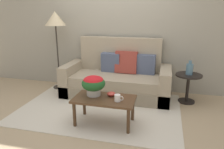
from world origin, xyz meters
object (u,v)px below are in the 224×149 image
at_px(snack_bowl, 111,94).
at_px(floor_lamp, 55,23).
at_px(couch, 118,78).
at_px(potted_plant, 93,84).
at_px(coffee_table, 104,102).
at_px(coffee_mug, 118,98).
at_px(table_vase, 190,69).
at_px(side_table, 188,83).

bearing_deg(snack_bowl, floor_lamp, 141.32).
distance_m(couch, potted_plant, 1.19).
bearing_deg(coffee_table, couch, 93.38).
height_order(couch, coffee_mug, couch).
xyz_separation_m(potted_plant, coffee_mug, (0.41, -0.14, -0.14)).
bearing_deg(table_vase, potted_plant, -143.49).
bearing_deg(floor_lamp, couch, -2.89).
bearing_deg(side_table, floor_lamp, 177.26).
bearing_deg(table_vase, side_table, 92.01).
bearing_deg(side_table, potted_plant, -143.40).
xyz_separation_m(floor_lamp, snack_bowl, (1.49, -1.19, -0.97)).
bearing_deg(coffee_table, snack_bowl, 52.04).
distance_m(coffee_table, snack_bowl, 0.16).
bearing_deg(side_table, snack_bowl, -138.52).
relative_size(couch, coffee_mug, 15.95).
relative_size(coffee_mug, snack_bowl, 1.02).
distance_m(side_table, snack_bowl, 1.61).
xyz_separation_m(coffee_table, floor_lamp, (-1.41, 1.29, 1.07)).
relative_size(coffee_table, coffee_mug, 6.92).
distance_m(potted_plant, table_vase, 1.83).
relative_size(side_table, table_vase, 2.09).
xyz_separation_m(potted_plant, table_vase, (1.47, 1.09, 0.04)).
distance_m(couch, side_table, 1.36).
xyz_separation_m(coffee_table, snack_bowl, (0.08, 0.10, 0.09)).
bearing_deg(floor_lamp, coffee_table, -42.56).
xyz_separation_m(side_table, table_vase, (0.00, -0.00, 0.27)).
height_order(potted_plant, table_vase, table_vase).
distance_m(couch, floor_lamp, 1.72).
height_order(couch, floor_lamp, floor_lamp).
bearing_deg(table_vase, coffee_table, -137.83).
relative_size(couch, snack_bowl, 16.25).
xyz_separation_m(side_table, coffee_mug, (-1.06, -1.23, 0.09)).
bearing_deg(snack_bowl, coffee_table, -127.96).
bearing_deg(potted_plant, side_table, 36.60).
xyz_separation_m(snack_bowl, table_vase, (1.20, 1.06, 0.19)).
xyz_separation_m(coffee_mug, table_vase, (1.06, 1.23, 0.18)).
xyz_separation_m(floor_lamp, table_vase, (2.69, -0.13, -0.78)).
xyz_separation_m(couch, coffee_mug, (0.29, -1.29, 0.13)).
xyz_separation_m(potted_plant, snack_bowl, (0.27, 0.03, -0.15)).
bearing_deg(potted_plant, snack_bowl, 6.24).
height_order(coffee_mug, snack_bowl, coffee_mug).
distance_m(side_table, potted_plant, 1.85).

